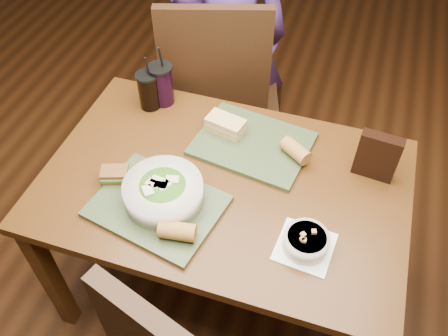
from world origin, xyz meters
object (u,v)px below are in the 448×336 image
at_px(diner, 229,39).
at_px(soup_bowl, 306,242).
at_px(cup_cola, 149,90).
at_px(dining_table, 224,197).
at_px(baguette_near, 177,231).
at_px(sandwich_far, 226,125).
at_px(salad_bowl, 163,191).
at_px(cup_berry, 162,84).
at_px(baguette_far, 296,151).
at_px(chip_bag, 377,156).
at_px(sandwich_near, 115,174).
at_px(tray_far, 252,144).
at_px(chair_far, 223,90).
at_px(tray_near, 157,206).

relative_size(diner, soup_bowl, 8.14).
bearing_deg(cup_cola, dining_table, -35.47).
distance_m(dining_table, baguette_near, 0.32).
bearing_deg(sandwich_far, diner, 106.41).
relative_size(soup_bowl, sandwich_far, 1.19).
distance_m(salad_bowl, cup_berry, 0.54).
xyz_separation_m(baguette_near, baguette_far, (0.28, 0.46, -0.00)).
distance_m(cup_berry, chip_bag, 0.89).
bearing_deg(sandwich_near, dining_table, 18.61).
distance_m(tray_far, cup_berry, 0.45).
bearing_deg(chair_far, baguette_near, -80.67).
xyz_separation_m(soup_bowl, cup_berry, (-0.71, 0.52, 0.06)).
relative_size(diner, cup_berry, 5.70).
bearing_deg(baguette_far, baguette_near, -121.12).
bearing_deg(chair_far, cup_berry, -117.21).
height_order(tray_near, tray_far, same).
bearing_deg(soup_bowl, tray_far, 126.17).
height_order(chair_far, soup_bowl, chair_far).
xyz_separation_m(tray_far, baguette_near, (-0.11, -0.48, 0.04)).
xyz_separation_m(diner, tray_near, (0.07, -1.01, -0.02)).
bearing_deg(tray_far, baguette_near, -102.95).
relative_size(soup_bowl, baguette_far, 1.67).
bearing_deg(diner, cup_berry, 54.70).
bearing_deg(baguette_near, sandwich_far, 90.62).
xyz_separation_m(dining_table, cup_cola, (-0.42, 0.30, 0.17)).
distance_m(chair_far, baguette_near, 0.96).
bearing_deg(baguette_near, cup_cola, 121.42).
bearing_deg(cup_cola, sandwich_near, -82.79).
height_order(baguette_near, cup_cola, cup_cola).
height_order(sandwich_near, chip_bag, chip_bag).
relative_size(tray_near, baguette_far, 3.68).
distance_m(baguette_near, baguette_far, 0.54).
distance_m(salad_bowl, sandwich_near, 0.20).
bearing_deg(salad_bowl, sandwich_near, 170.65).
bearing_deg(dining_table, chair_far, 108.40).
relative_size(chair_far, soup_bowl, 5.80).
relative_size(sandwich_far, cup_cola, 0.65).
xyz_separation_m(soup_bowl, cup_cola, (-0.75, 0.48, 0.05)).
distance_m(salad_bowl, cup_cola, 0.52).
height_order(chair_far, tray_far, chair_far).
distance_m(baguette_far, chip_bag, 0.29).
height_order(baguette_far, chip_bag, chip_bag).
xyz_separation_m(soup_bowl, sandwich_near, (-0.69, 0.06, 0.01)).
xyz_separation_m(tray_far, baguette_far, (0.17, -0.02, 0.04)).
xyz_separation_m(dining_table, chair_far, (-0.22, 0.65, -0.05)).
xyz_separation_m(dining_table, sandwich_far, (-0.07, 0.23, 0.14)).
bearing_deg(soup_bowl, baguette_far, 107.38).
relative_size(tray_near, sandwich_far, 2.62).
relative_size(chair_far, tray_near, 2.63).
height_order(chair_far, cup_cola, chair_far).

